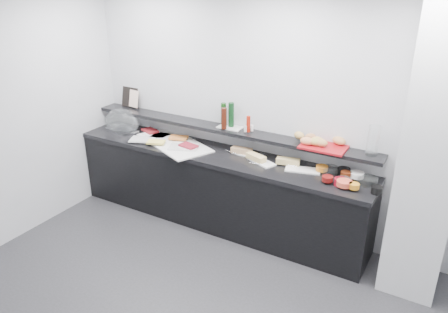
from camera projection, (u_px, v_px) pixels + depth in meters
The scene contains 56 objects.
back_wall at pixel (286, 118), 4.71m from camera, with size 5.00×0.02×2.70m, color silver.
column at pixel (432, 156), 3.73m from camera, with size 0.50×0.50×2.70m, color silver.
buffet_cabinet at pixel (216, 190), 5.15m from camera, with size 3.60×0.60×0.85m, color black.
counter_top at pixel (216, 155), 4.98m from camera, with size 3.62×0.62×0.05m, color black.
wall_shelf at pixel (224, 129), 5.02m from camera, with size 3.60×0.25×0.04m, color black.
cloche_base at pixel (122, 131), 5.60m from camera, with size 0.41×0.27×0.04m, color #ACADB3.
cloche_dome at pixel (122, 122), 5.59m from camera, with size 0.46×0.30×0.34m, color white.
linen_runner at pixel (174, 143), 5.24m from camera, with size 1.03×0.49×0.01m, color silver.
platter_meat_a at pixel (157, 134), 5.46m from camera, with size 0.32×0.21×0.01m, color white.
food_meat_a at pixel (150, 131), 5.53m from camera, with size 0.22×0.14×0.02m, color maroon.
platter_salmon at pixel (164, 136), 5.41m from camera, with size 0.29×0.20×0.01m, color silver.
food_salmon at pixel (178, 138), 5.30m from camera, with size 0.22×0.14×0.02m, color orange.
platter_cheese at pixel (143, 139), 5.29m from camera, with size 0.32×0.21×0.01m, color silver.
food_cheese at pixel (156, 142), 5.17m from camera, with size 0.21×0.13×0.02m, color #F8E260.
platter_meat_b at pixel (184, 147), 5.07m from camera, with size 0.33×0.22×0.01m, color silver.
food_meat_b at pixel (188, 146), 5.06m from camera, with size 0.21×0.13×0.02m, color maroon.
sandwich_plate_left at pixel (247, 154), 4.91m from camera, with size 0.34×0.15×0.01m, color white.
sandwich_food_left at pixel (242, 150), 4.91m from camera, with size 0.23×0.09×0.06m, color tan.
tongs_left at pixel (231, 152), 4.95m from camera, with size 0.01×0.01×0.16m, color silver.
sandwich_plate_mid at pixel (261, 162), 4.72m from camera, with size 0.34×0.14×0.01m, color white.
sandwich_food_mid at pixel (256, 157), 4.73m from camera, with size 0.24×0.09×0.06m, color #DBBA73.
tongs_mid at pixel (256, 164), 4.64m from camera, with size 0.01×0.01×0.16m, color silver.
sandwich_plate_right at pixel (303, 170), 4.53m from camera, with size 0.36×0.15×0.01m, color white.
sandwich_food_right at pixel (288, 161), 4.64m from camera, with size 0.25×0.10×0.06m, color tan.
tongs_right at pixel (289, 165), 4.60m from camera, with size 0.01×0.01×0.16m, color silver.
bowl_glass_fruit at pixel (330, 170), 4.45m from camera, with size 0.17×0.17×0.07m, color silver.
fill_glass_fruit at pixel (322, 168), 4.47m from camera, with size 0.12×0.12×0.05m, color orange.
bowl_black_jam at pixel (344, 172), 4.42m from camera, with size 0.13×0.13×0.07m, color black.
fill_black_jam at pixel (346, 174), 4.34m from camera, with size 0.11×0.11×0.05m, color #61230D.
bowl_glass_cream at pixel (368, 181), 4.23m from camera, with size 0.19×0.19×0.07m, color white.
fill_glass_cream at pixel (357, 175), 4.33m from camera, with size 0.14×0.14×0.05m, color white.
bowl_red_jam at pixel (340, 182), 4.20m from camera, with size 0.12×0.12×0.07m, color maroon.
fill_red_jam at pixel (327, 179), 4.24m from camera, with size 0.11×0.11×0.05m, color #5E0F0D.
bowl_glass_salmon at pixel (344, 182), 4.21m from camera, with size 0.14×0.14×0.07m, color white.
fill_glass_salmon at pixel (344, 183), 4.15m from camera, with size 0.15×0.15×0.05m, color #D94F35.
bowl_black_fruit at pixel (377, 190), 4.05m from camera, with size 0.10×0.10×0.07m, color black.
fill_black_fruit at pixel (354, 186), 4.10m from camera, with size 0.10×0.10×0.05m, color orange.
framed_print at pixel (130, 97), 5.72m from camera, with size 0.25×0.02×0.26m, color black.
print_art at pixel (134, 99), 5.66m from camera, with size 0.17×0.00×0.22m, color beige.
condiment_tray at pixel (230, 127), 5.00m from camera, with size 0.28×0.17×0.01m, color white.
bottle_green_a at pixel (224, 114), 5.01m from camera, with size 0.06×0.06×0.26m, color #123A10.
bottle_brown at pixel (224, 118), 4.90m from camera, with size 0.06×0.06×0.24m, color #3B140A.
bottle_green_b at pixel (231, 115), 4.96m from camera, with size 0.06×0.06×0.28m, color black.
bottle_hot at pixel (248, 124), 4.81m from camera, with size 0.05×0.05×0.18m, color #A01B0B.
shaker_salt at pixel (246, 129), 4.83m from camera, with size 0.04×0.04×0.07m, color silver.
shaker_pepper at pixel (252, 128), 4.86m from camera, with size 0.03×0.03×0.07m, color white.
bread_tray at pixel (324, 147), 4.44m from camera, with size 0.46×0.32×0.02m, color maroon.
bread_roll_nw at pixel (299, 135), 4.60m from camera, with size 0.13×0.08×0.08m, color #B78D45.
bread_roll_n at pixel (311, 137), 4.55m from camera, with size 0.12×0.08×0.08m, color #AB6C41.
bread_roll_ne at pixel (339, 141), 4.45m from camera, with size 0.15×0.10×0.08m, color #B77946.
bread_roll_sw at pixel (307, 141), 4.45m from camera, with size 0.14×0.09×0.08m, color #CE814E.
bread_roll_s at pixel (316, 142), 4.43m from camera, with size 0.16×0.10×0.08m, color #AE9042.
bread_roll_se at pixel (321, 142), 4.41m from camera, with size 0.15×0.09×0.08m, color #BB8247.
bread_roll_midw at pixel (318, 141), 4.45m from camera, with size 0.16×0.10×0.08m, color tan.
bread_roll_mide at pixel (317, 140), 4.46m from camera, with size 0.12×0.08×0.08m, color tan.
carafe at pixel (373, 141), 4.21m from camera, with size 0.11×0.11×0.30m, color white.
Camera 1 is at (1.68, -2.22, 2.81)m, focal length 35.00 mm.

